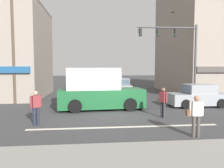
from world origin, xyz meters
The scene contains 12 objects.
ground_plane centered at (0.00, 0.00, 0.00)m, with size 120.00×120.00×0.00m, color #3D3D3F.
lane_marking_stripe centered at (0.00, -3.50, 0.00)m, with size 9.00×0.24×0.01m, color silver.
building_right_corner centered at (12.45, 9.68, 5.99)m, with size 10.75×11.07×11.98m.
utility_pole_near_left centered at (-7.33, 3.88, 4.42)m, with size 1.40×0.22×8.54m.
utility_pole_far_right centered at (7.55, 8.83, 4.58)m, with size 1.40×0.22×8.85m.
traffic_light_mast centered at (5.66, 3.70, 4.30)m, with size 4.89×0.32×6.20m.
sedan_waiting_far centered at (6.08, 1.35, 0.71)m, with size 4.11×1.91×1.58m.
box_truck_parked_curbside centered at (-1.06, 1.01, 1.25)m, with size 5.72×2.52×2.75m.
sedan_crossing_center centered at (1.77, 9.89, 0.71)m, with size 1.90×4.11×1.58m.
pedestrian_foreground_with_bag centered at (2.58, -5.22, 0.95)m, with size 0.67×0.36×1.67m.
pedestrian_mid_crossing centered at (2.42, -1.80, 0.95)m, with size 0.36×0.51×1.67m.
pedestrian_far_side centered at (-4.20, -2.71, 0.95)m, with size 0.47×0.39×1.67m.
Camera 1 is at (-1.62, -13.40, 2.80)m, focal length 35.00 mm.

